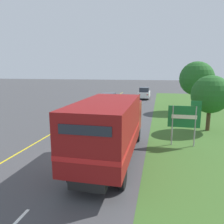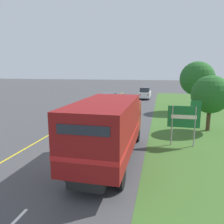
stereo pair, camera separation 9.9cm
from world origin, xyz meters
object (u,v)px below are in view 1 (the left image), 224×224
object	(u,v)px
lead_car_white_ahead	(144,93)
roadside_tree_near	(210,94)
horse_trailer_truck	(110,127)
highway_sign	(185,118)
roadside_tree_mid	(197,79)
lead_car_white	(108,102)

from	to	relation	value
lead_car_white_ahead	roadside_tree_near	bearing A→B (deg)	-71.20
horse_trailer_truck	lead_car_white_ahead	world-z (taller)	horse_trailer_truck
highway_sign	lead_car_white_ahead	bearing A→B (deg)	100.19
roadside_tree_mid	lead_car_white	bearing A→B (deg)	-173.90
lead_car_white	highway_sign	distance (m)	14.04
lead_car_white_ahead	roadside_tree_mid	bearing A→B (deg)	-57.90
horse_trailer_truck	roadside_tree_near	bearing A→B (deg)	50.58
horse_trailer_truck	lead_car_white_ahead	size ratio (longest dim) A/B	1.88
horse_trailer_truck	highway_sign	xyz separation A→B (m)	(4.06, 3.49, -0.07)
lead_car_white_ahead	roadside_tree_near	world-z (taller)	roadside_tree_near
highway_sign	roadside_tree_mid	bearing A→B (deg)	79.00
horse_trailer_truck	roadside_tree_near	distance (m)	10.09
horse_trailer_truck	lead_car_white	world-z (taller)	horse_trailer_truck
roadside_tree_near	highway_sign	bearing A→B (deg)	-118.42
highway_sign	roadside_tree_mid	size ratio (longest dim) A/B	0.51
roadside_tree_mid	lead_car_white_ahead	bearing A→B (deg)	122.10
lead_car_white_ahead	roadside_tree_near	distance (m)	20.30
horse_trailer_truck	highway_sign	distance (m)	5.36
highway_sign	roadside_tree_near	world-z (taller)	roadside_tree_near
lead_car_white	roadside_tree_near	world-z (taller)	roadside_tree_near
horse_trailer_truck	lead_car_white	size ratio (longest dim) A/B	2.05
horse_trailer_truck	highway_sign	world-z (taller)	horse_trailer_truck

